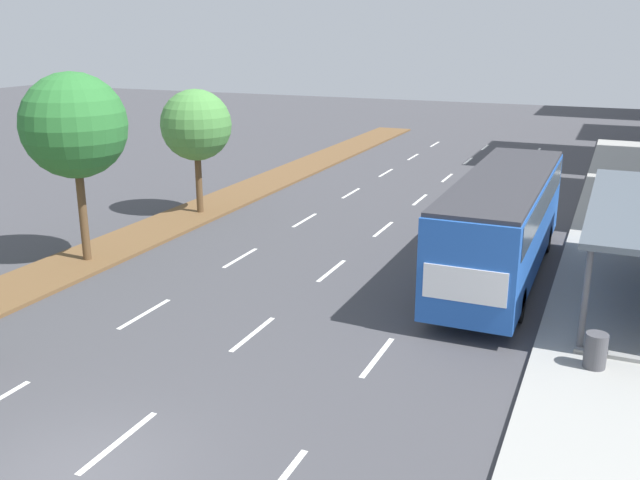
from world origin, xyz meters
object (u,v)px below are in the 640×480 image
trash_bin (596,351)px  median_tree_second (74,126)px  bus (503,216)px  median_tree_third (196,125)px

trash_bin → median_tree_second: bearing=173.9°
bus → median_tree_third: (-13.35, 3.08, 1.81)m
bus → trash_bin: bus is taller
bus → trash_bin: (3.20, -5.87, -1.49)m
bus → median_tree_second: (-13.38, -4.09, 2.66)m
bus → median_tree_second: median_tree_second is taller
trash_bin → bus: bearing=118.6°
median_tree_second → median_tree_third: median_tree_second is taller
median_tree_second → trash_bin: bearing=-6.1°
bus → median_tree_third: bearing=167.0°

